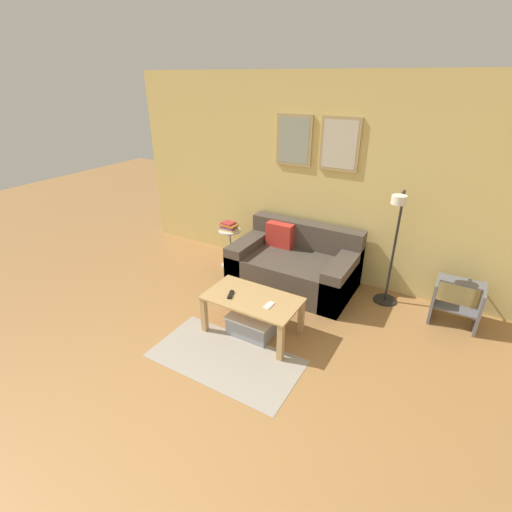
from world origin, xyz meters
TOP-DOWN VIEW (x-y plane):
  - ground_plane at (0.00, 0.00)m, footprint 16.00×16.00m
  - wall_back at (-0.00, 3.59)m, footprint 5.60×0.09m
  - area_rug at (0.00, 1.45)m, footprint 1.46×0.77m
  - couch at (-0.05, 3.10)m, footprint 1.53×0.93m
  - coffee_table at (0.01, 1.95)m, footprint 0.98×0.55m
  - storage_bin at (0.02, 1.95)m, footprint 0.49×0.39m
  - floor_lamp at (1.09, 3.18)m, footprint 0.27×0.47m
  - side_table at (-1.06, 3.13)m, footprint 0.31×0.31m
  - book_stack at (-1.07, 3.12)m, footprint 0.25×0.17m
  - remote_control at (-0.21, 1.88)m, footprint 0.09×0.15m
  - cell_phone at (0.22, 1.91)m, footprint 0.07×0.14m
  - step_stool at (1.84, 3.24)m, footprint 0.48×0.40m

SIDE VIEW (x-z plane):
  - ground_plane at x=0.00m, z-range 0.00..0.00m
  - area_rug at x=0.00m, z-range 0.00..0.01m
  - storage_bin at x=0.02m, z-range 0.00..0.22m
  - step_stool at x=1.84m, z-range 0.02..0.51m
  - couch at x=-0.05m, z-range -0.11..0.65m
  - side_table at x=-1.06m, z-range 0.05..0.60m
  - coffee_table at x=0.01m, z-range 0.14..0.56m
  - cell_phone at x=0.22m, z-range 0.43..0.44m
  - remote_control at x=-0.21m, z-range 0.43..0.45m
  - book_stack at x=-1.07m, z-range 0.54..0.66m
  - floor_lamp at x=1.09m, z-range 0.10..1.50m
  - wall_back at x=0.00m, z-range 0.01..2.56m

